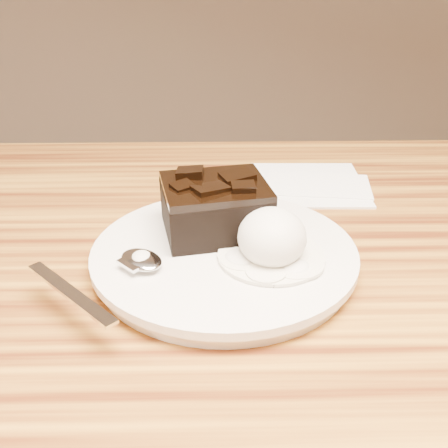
{
  "coord_description": "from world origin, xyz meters",
  "views": [
    {
      "loc": [
        0.02,
        -0.38,
        1.02
      ],
      "look_at": [
        0.03,
        0.06,
        0.79
      ],
      "focal_mm": 43.41,
      "sensor_mm": 36.0,
      "label": 1
    }
  ],
  "objects_px": {
    "ice_cream_scoop": "(272,237)",
    "napkin": "(308,183)",
    "brownie": "(215,211)",
    "plate": "(224,258)",
    "spoon": "(142,261)"
  },
  "relations": [
    {
      "from": "ice_cream_scoop",
      "to": "napkin",
      "type": "xyz_separation_m",
      "value": [
        0.07,
        0.21,
        -0.04
      ]
    },
    {
      "from": "brownie",
      "to": "napkin",
      "type": "height_order",
      "value": "brownie"
    },
    {
      "from": "brownie",
      "to": "ice_cream_scoop",
      "type": "xyz_separation_m",
      "value": [
        0.05,
        -0.05,
        -0.0
      ]
    },
    {
      "from": "plate",
      "to": "spoon",
      "type": "bearing_deg",
      "value": -157.97
    },
    {
      "from": "plate",
      "to": "napkin",
      "type": "distance_m",
      "value": 0.22
    },
    {
      "from": "ice_cream_scoop",
      "to": "spoon",
      "type": "relative_size",
      "value": 0.38
    },
    {
      "from": "plate",
      "to": "ice_cream_scoop",
      "type": "bearing_deg",
      "value": -23.5
    },
    {
      "from": "plate",
      "to": "napkin",
      "type": "relative_size",
      "value": 1.79
    },
    {
      "from": "brownie",
      "to": "ice_cream_scoop",
      "type": "bearing_deg",
      "value": -46.35
    },
    {
      "from": "plate",
      "to": "brownie",
      "type": "bearing_deg",
      "value": 103.11
    },
    {
      "from": "plate",
      "to": "brownie",
      "type": "distance_m",
      "value": 0.05
    },
    {
      "from": "ice_cream_scoop",
      "to": "napkin",
      "type": "bearing_deg",
      "value": 71.93
    },
    {
      "from": "brownie",
      "to": "spoon",
      "type": "xyz_separation_m",
      "value": [
        -0.06,
        -0.06,
        -0.02
      ]
    },
    {
      "from": "brownie",
      "to": "ice_cream_scoop",
      "type": "height_order",
      "value": "ice_cream_scoop"
    },
    {
      "from": "ice_cream_scoop",
      "to": "napkin",
      "type": "distance_m",
      "value": 0.22
    }
  ]
}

